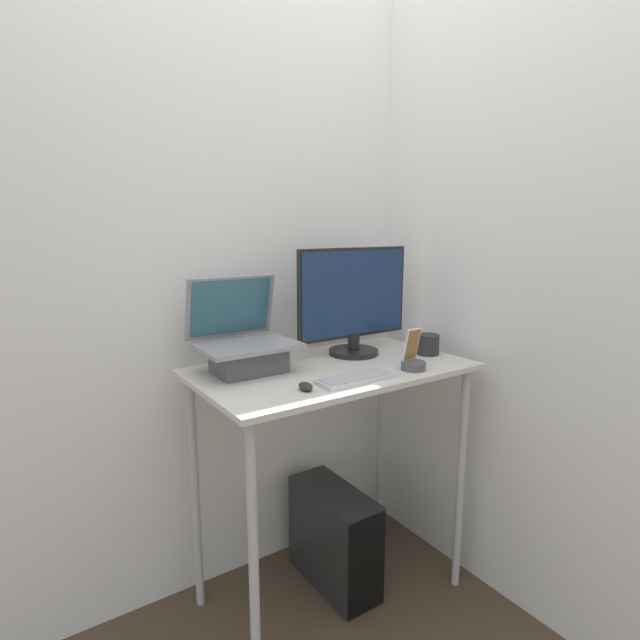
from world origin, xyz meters
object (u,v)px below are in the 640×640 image
Objects in this scene: mouse at (306,386)px; cell_phone at (413,361)px; laptop at (246,348)px; keyboard at (356,378)px; computer_tower at (334,537)px; monitor at (354,304)px.

mouse is 0.40× the size of cell_phone.
laptop is 0.60m from cell_phone.
cell_phone is (0.25, -0.01, 0.02)m from keyboard.
monitor is at bearing 23.29° from computer_tower.
keyboard is 0.25m from cell_phone.
cell_phone is at bearing -81.94° from monitor.
cell_phone reaches higher than keyboard.
computer_tower is at bearing -156.71° from monitor.
mouse is (-0.40, -0.28, -0.19)m from monitor.
mouse is (0.06, -0.30, -0.07)m from laptop.
mouse is at bearing 177.63° from keyboard.
computer_tower is at bearing -13.58° from laptop.
laptop is 5.67× the size of mouse.
laptop is 1.22× the size of keyboard.
mouse reaches higher than keyboard.
laptop is at bearing 176.94° from monitor.
monitor is 0.95m from computer_tower.
monitor is at bearing 34.43° from mouse.
computer_tower is (-0.13, -0.06, -0.94)m from monitor.
cell_phone is (0.45, -0.02, 0.02)m from mouse.
laptop is at bearing 100.95° from mouse.
cell_phone is (0.04, -0.29, -0.17)m from monitor.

